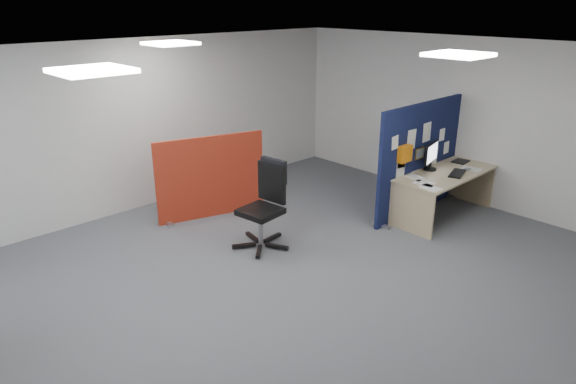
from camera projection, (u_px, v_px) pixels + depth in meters
floor at (266, 296)px, 5.98m from camera, size 9.00×9.00×0.00m
ceiling at (262, 58)px, 5.03m from camera, size 9.00×7.00×0.02m
wall_back at (114, 130)px, 7.87m from camera, size 9.00×0.02×2.70m
wall_right at (471, 122)px, 8.41m from camera, size 0.02×7.00×2.70m
ceiling_lights at (245, 54)px, 5.70m from camera, size 4.10×4.10×0.04m
navy_divider at (420, 159)px, 8.06m from camera, size 2.16×0.30×1.78m
main_desk at (442, 182)px, 8.02m from camera, size 1.84×0.82×0.73m
monitor_main at (431, 155)px, 7.97m from camera, size 0.49×0.21×0.43m
keyboard at (457, 173)px, 7.84m from camera, size 0.48×0.30×0.02m
mouse at (467, 169)px, 8.02m from camera, size 0.11×0.08×0.03m
paper_tray at (460, 161)px, 8.44m from camera, size 0.30×0.24×0.01m
red_divider at (211, 178)px, 7.97m from camera, size 1.67×0.55×1.30m
office_chair at (266, 199)px, 7.02m from camera, size 0.78×0.79×1.19m
desk_papers at (436, 179)px, 7.63m from camera, size 1.47×0.72×0.00m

